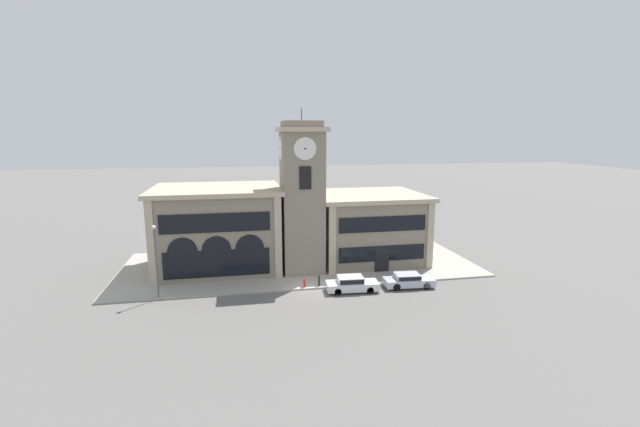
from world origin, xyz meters
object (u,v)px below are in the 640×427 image
at_px(parked_car_mid, 408,280).
at_px(bollard, 319,281).
at_px(street_lamp, 155,251).
at_px(fire_hydrant, 304,283).
at_px(parked_car_near, 352,284).

bearing_deg(parked_car_mid, bollard, 173.61).
height_order(parked_car_mid, street_lamp, street_lamp).
xyz_separation_m(street_lamp, fire_hydrant, (12.91, 0.06, -3.75)).
distance_m(parked_car_mid, street_lamp, 22.89).
xyz_separation_m(parked_car_mid, fire_hydrant, (-9.65, 1.48, -0.13)).
bearing_deg(street_lamp, bollard, 0.31).
xyz_separation_m(parked_car_near, street_lamp, (-17.04, 1.42, 3.58)).
relative_size(parked_car_mid, bollard, 4.49).
bearing_deg(street_lamp, parked_car_mid, -3.60).
xyz_separation_m(parked_car_near, bollard, (-2.75, 1.50, -0.07)).
distance_m(parked_car_near, bollard, 3.13).
relative_size(street_lamp, bollard, 6.08).
height_order(parked_car_mid, fire_hydrant, parked_car_mid).
height_order(parked_car_near, fire_hydrant, parked_car_near).
xyz_separation_m(street_lamp, bollard, (14.30, 0.08, -3.65)).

